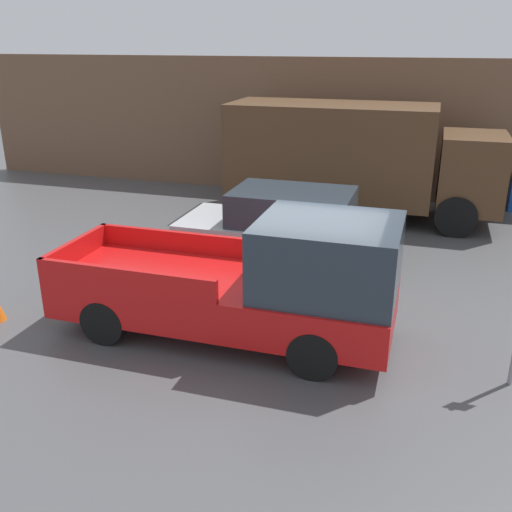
% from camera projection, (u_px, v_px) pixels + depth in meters
% --- Properties ---
extents(ground_plane, '(60.00, 60.00, 0.00)m').
position_uv_depth(ground_plane, '(302.00, 329.00, 10.06)').
color(ground_plane, '#4C4C4F').
extents(building_wall, '(28.00, 0.15, 4.29)m').
position_uv_depth(building_wall, '(372.00, 130.00, 17.72)').
color(building_wall, brown).
rests_on(building_wall, ground).
extents(pickup_truck, '(5.73, 2.06, 2.20)m').
position_uv_depth(pickup_truck, '(255.00, 283.00, 9.42)').
color(pickup_truck, red).
rests_on(pickup_truck, ground).
extents(car, '(4.74, 2.02, 1.73)m').
position_uv_depth(car, '(288.00, 229.00, 12.65)').
color(car, '#B7BABF').
rests_on(car, ground).
extents(delivery_truck, '(7.46, 2.45, 3.14)m').
position_uv_depth(delivery_truck, '(354.00, 156.00, 15.94)').
color(delivery_truck, '#4C331E').
rests_on(delivery_truck, ground).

